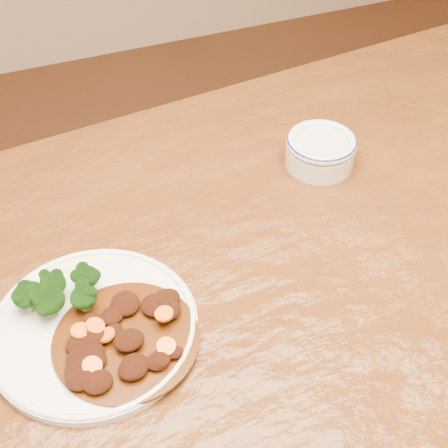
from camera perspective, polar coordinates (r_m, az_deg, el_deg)
name	(u,v)px	position (r m, az deg, el deg)	size (l,w,h in m)	color
dining_table	(269,333)	(0.85, 4.14, -9.90)	(1.59, 1.05, 0.75)	#4C290D
dinner_plate	(94,327)	(0.76, -11.84, -9.22)	(0.25, 0.25, 0.02)	white
broccoli_florets	(58,292)	(0.77, -14.96, -6.06)	(0.10, 0.06, 0.04)	#7A9C51
mince_stew	(120,340)	(0.73, -9.49, -10.40)	(0.17, 0.17, 0.02)	#421E07
dip_bowl	(320,150)	(0.96, 8.81, 6.74)	(0.11, 0.11, 0.05)	beige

